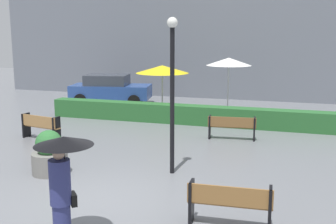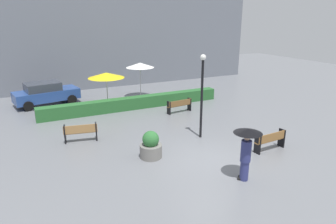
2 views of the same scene
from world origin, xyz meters
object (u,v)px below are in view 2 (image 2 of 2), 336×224
object	(u,v)px
bench_back_row	(180,105)
patio_umbrella_white	(140,65)
planter_pot	(151,146)
bench_near_right	(271,140)
pedestrian_with_umbrella	(246,146)
parked_car	(46,93)
patio_umbrella_yellow	(106,75)
bench_far_left	(81,132)
lamp_post	(202,88)

from	to	relation	value
bench_back_row	patio_umbrella_white	bearing A→B (deg)	101.08
planter_pot	patio_umbrella_white	size ratio (longest dim) A/B	0.45
bench_near_right	pedestrian_with_umbrella	xyz separation A→B (m)	(-2.75, -1.51, 0.81)
bench_back_row	planter_pot	xyz separation A→B (m)	(-4.15, -5.11, 0.01)
patio_umbrella_white	parked_car	bearing A→B (deg)	169.48
bench_near_right	patio_umbrella_white	distance (m)	11.67
patio_umbrella_yellow	parked_car	bearing A→B (deg)	147.91
bench_back_row	bench_far_left	xyz separation A→B (m)	(-6.53, -2.02, 0.02)
patio_umbrella_white	parked_car	distance (m)	6.84
planter_pot	bench_near_right	bearing A→B (deg)	-18.55
bench_far_left	patio_umbrella_yellow	world-z (taller)	patio_umbrella_yellow
lamp_post	patio_umbrella_white	xyz separation A→B (m)	(0.11, 8.60, -0.07)
bench_far_left	pedestrian_with_umbrella	size ratio (longest dim) A/B	0.81
bench_far_left	lamp_post	size ratio (longest dim) A/B	0.39
parked_car	patio_umbrella_white	bearing A→B (deg)	-10.52
bench_far_left	planter_pot	xyz separation A→B (m)	(2.38, -3.09, -0.01)
bench_near_right	lamp_post	bearing A→B (deg)	126.01
bench_far_left	parked_car	world-z (taller)	parked_car
bench_back_row	pedestrian_with_umbrella	size ratio (longest dim) A/B	0.86
lamp_post	parked_car	xyz separation A→B (m)	(-6.42, 9.81, -1.72)
bench_near_right	patio_umbrella_white	world-z (taller)	patio_umbrella_white
parked_car	pedestrian_with_umbrella	bearing A→B (deg)	-68.06
bench_far_left	patio_umbrella_white	world-z (taller)	patio_umbrella_white
pedestrian_with_umbrella	lamp_post	size ratio (longest dim) A/B	0.48
parked_car	bench_far_left	bearing A→B (deg)	-83.48
parked_car	lamp_post	bearing A→B (deg)	-56.81
bench_back_row	lamp_post	world-z (taller)	lamp_post
bench_back_row	patio_umbrella_white	distance (m)	4.99
bench_far_left	bench_back_row	bearing A→B (deg)	17.21
planter_pot	patio_umbrella_yellow	size ratio (longest dim) A/B	0.50
bench_near_right	bench_far_left	world-z (taller)	bench_far_left
planter_pot	parked_car	distance (m)	11.32
bench_far_left	pedestrian_with_umbrella	xyz separation A→B (m)	(4.79, -6.34, 0.81)
bench_back_row	patio_umbrella_yellow	distance (m)	5.29
pedestrian_with_umbrella	planter_pot	world-z (taller)	pedestrian_with_umbrella
bench_back_row	lamp_post	distance (m)	4.68
bench_back_row	pedestrian_with_umbrella	bearing A→B (deg)	-101.78
patio_umbrella_yellow	patio_umbrella_white	world-z (taller)	patio_umbrella_white
bench_far_left	pedestrian_with_umbrella	world-z (taller)	pedestrian_with_umbrella
bench_near_right	parked_car	distance (m)	15.12
planter_pot	patio_umbrella_yellow	distance (m)	8.68
patio_umbrella_yellow	patio_umbrella_white	xyz separation A→B (m)	(2.83, 1.11, 0.32)
bench_back_row	parked_car	distance (m)	9.37
pedestrian_with_umbrella	parked_car	size ratio (longest dim) A/B	0.45
pedestrian_with_umbrella	planter_pot	xyz separation A→B (m)	(-2.41, 3.24, -0.81)
bench_near_right	planter_pot	distance (m)	5.44
lamp_post	patio_umbrella_white	distance (m)	8.60
pedestrian_with_umbrella	parked_car	bearing A→B (deg)	111.94
lamp_post	patio_umbrella_white	bearing A→B (deg)	89.25
lamp_post	patio_umbrella_white	world-z (taller)	lamp_post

